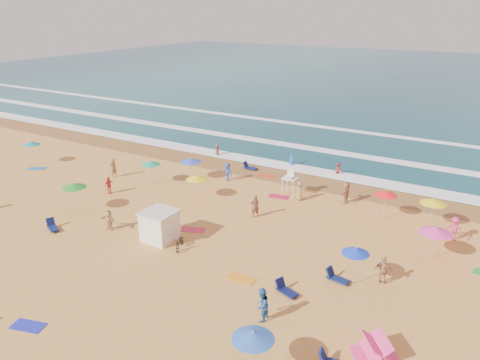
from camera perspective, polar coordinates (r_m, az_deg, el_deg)
The scene contains 12 objects.
ground at distance 34.19m, azimuth -3.20°, elevation -5.80°, with size 220.00×220.00×0.00m, color gold.
ocean at distance 111.75m, azimuth 21.88°, elevation 11.30°, with size 220.00×140.00×0.18m, color #0C4756.
wet_sand at distance 44.27m, azimuth 5.78°, elevation 0.42°, with size 220.00×220.00×0.00m, color olive.
surf_foam at distance 51.99m, azimuth 9.93°, elevation 3.39°, with size 200.00×18.70×0.05m.
cabana at distance 32.49m, azimuth -9.77°, elevation -5.61°, with size 2.00×2.00×2.00m, color white.
cabana_roof at distance 32.04m, azimuth -9.88°, elevation -3.90°, with size 2.20×2.20×0.12m, color silver.
bicycle at distance 31.44m, azimuth -7.38°, elevation -7.54°, with size 0.59×1.68×0.88m, color black.
lifeguard_stand at distance 39.65m, azimuth 6.16°, elevation -0.42°, with size 1.20×1.20×2.10m, color white, non-canonical shape.
beach_umbrellas at distance 32.60m, azimuth -2.54°, elevation -3.08°, with size 58.51×22.16×0.82m.
loungers at distance 29.27m, azimuth 5.20°, elevation -10.33°, with size 44.33×27.81×0.34m.
towels at distance 34.44m, azimuth -5.84°, elevation -5.65°, with size 46.31×28.08×0.03m.
beachgoers at distance 36.91m, azimuth -2.28°, elevation -2.33°, with size 38.70×24.03×2.09m.
Camera 1 is at (17.21, -25.37, 15.14)m, focal length 35.00 mm.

